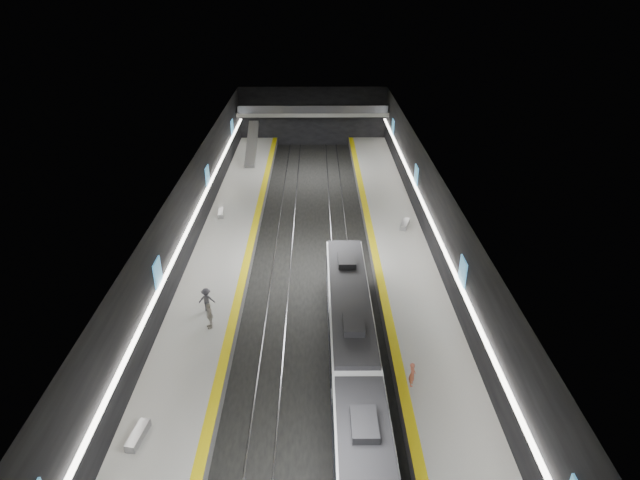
{
  "coord_description": "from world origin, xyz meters",
  "views": [
    {
      "loc": [
        0.37,
        -37.88,
        22.45
      ],
      "look_at": [
        0.69,
        1.43,
        2.2
      ],
      "focal_mm": 30.0,
      "sensor_mm": 36.0,
      "label": 1
    }
  ],
  "objects_px": {
    "bench_left_near": "(138,435)",
    "passenger_left_a": "(209,315)",
    "bench_left_far": "(221,213)",
    "passenger_left_b": "(207,300)",
    "passenger_right_a": "(412,374)",
    "bench_right_far": "(405,224)",
    "escalator": "(252,144)",
    "train": "(357,397)"
  },
  "relations": [
    {
      "from": "escalator",
      "to": "passenger_right_a",
      "type": "distance_m",
      "value": 42.62
    },
    {
      "from": "passenger_right_a",
      "to": "bench_left_far",
      "type": "bearing_deg",
      "value": 40.79
    },
    {
      "from": "train",
      "to": "escalator",
      "type": "bearing_deg",
      "value": 103.19
    },
    {
      "from": "passenger_left_b",
      "to": "passenger_left_a",
      "type": "bearing_deg",
      "value": 104.23
    },
    {
      "from": "bench_right_far",
      "to": "passenger_left_a",
      "type": "height_order",
      "value": "passenger_left_a"
    },
    {
      "from": "train",
      "to": "passenger_left_a",
      "type": "height_order",
      "value": "train"
    },
    {
      "from": "passenger_left_a",
      "to": "passenger_left_b",
      "type": "relative_size",
      "value": 1.08
    },
    {
      "from": "bench_right_far",
      "to": "passenger_left_a",
      "type": "distance_m",
      "value": 21.55
    },
    {
      "from": "bench_right_far",
      "to": "passenger_left_b",
      "type": "bearing_deg",
      "value": -120.45
    },
    {
      "from": "train",
      "to": "bench_left_far",
      "type": "distance_m",
      "value": 28.1
    },
    {
      "from": "passenger_left_b",
      "to": "bench_right_far",
      "type": "bearing_deg",
      "value": -141.06
    },
    {
      "from": "train",
      "to": "bench_right_far",
      "type": "xyz_separation_m",
      "value": [
        6.05,
        23.03,
        -0.95
      ]
    },
    {
      "from": "escalator",
      "to": "bench_left_near",
      "type": "xyz_separation_m",
      "value": [
        -1.21,
        -44.28,
        -1.67
      ]
    },
    {
      "from": "passenger_left_a",
      "to": "bench_left_far",
      "type": "bearing_deg",
      "value": 162.62
    },
    {
      "from": "passenger_left_b",
      "to": "bench_left_far",
      "type": "bearing_deg",
      "value": -85.49
    },
    {
      "from": "bench_left_near",
      "to": "bench_right_far",
      "type": "relative_size",
      "value": 0.94
    },
    {
      "from": "passenger_left_b",
      "to": "bench_left_near",
      "type": "bearing_deg",
      "value": 81.43
    },
    {
      "from": "escalator",
      "to": "passenger_right_a",
      "type": "bearing_deg",
      "value": -71.81
    },
    {
      "from": "train",
      "to": "passenger_left_a",
      "type": "bearing_deg",
      "value": 139.64
    },
    {
      "from": "escalator",
      "to": "passenger_right_a",
      "type": "height_order",
      "value": "escalator"
    },
    {
      "from": "bench_left_far",
      "to": "passenger_left_a",
      "type": "relative_size",
      "value": 0.97
    },
    {
      "from": "bench_right_far",
      "to": "passenger_left_b",
      "type": "xyz_separation_m",
      "value": [
        -15.77,
        -13.26,
        0.62
      ]
    },
    {
      "from": "train",
      "to": "bench_left_near",
      "type": "height_order",
      "value": "train"
    },
    {
      "from": "bench_left_near",
      "to": "passenger_right_a",
      "type": "distance_m",
      "value": 15.01
    },
    {
      "from": "passenger_right_a",
      "to": "passenger_left_a",
      "type": "height_order",
      "value": "passenger_left_a"
    },
    {
      "from": "escalator",
      "to": "passenger_left_b",
      "type": "relative_size",
      "value": 4.59
    },
    {
      "from": "train",
      "to": "escalator",
      "type": "xyz_separation_m",
      "value": [
        -10.0,
        42.67,
        0.7
      ]
    },
    {
      "from": "bench_left_near",
      "to": "passenger_right_a",
      "type": "height_order",
      "value": "passenger_right_a"
    },
    {
      "from": "bench_left_far",
      "to": "passenger_left_b",
      "type": "bearing_deg",
      "value": -92.33
    },
    {
      "from": "passenger_left_b",
      "to": "passenger_right_a",
      "type": "bearing_deg",
      "value": 148.69
    },
    {
      "from": "bench_right_far",
      "to": "passenger_left_a",
      "type": "relative_size",
      "value": 1.08
    },
    {
      "from": "train",
      "to": "bench_left_near",
      "type": "bearing_deg",
      "value": -171.85
    },
    {
      "from": "bench_left_far",
      "to": "bench_right_far",
      "type": "relative_size",
      "value": 0.9
    },
    {
      "from": "bench_left_far",
      "to": "passenger_left_b",
      "type": "height_order",
      "value": "passenger_left_b"
    },
    {
      "from": "passenger_right_a",
      "to": "passenger_left_b",
      "type": "xyz_separation_m",
      "value": [
        -13.02,
        7.58,
        0.1
      ]
    },
    {
      "from": "escalator",
      "to": "bench_right_far",
      "type": "height_order",
      "value": "escalator"
    },
    {
      "from": "bench_left_near",
      "to": "passenger_right_a",
      "type": "xyz_separation_m",
      "value": [
        14.51,
        3.8,
        0.54
      ]
    },
    {
      "from": "bench_left_near",
      "to": "passenger_left_a",
      "type": "height_order",
      "value": "passenger_left_a"
    },
    {
      "from": "train",
      "to": "passenger_left_b",
      "type": "distance_m",
      "value": 13.79
    },
    {
      "from": "train",
      "to": "passenger_left_b",
      "type": "height_order",
      "value": "train"
    },
    {
      "from": "passenger_left_a",
      "to": "escalator",
      "type": "bearing_deg",
      "value": 157.24
    },
    {
      "from": "passenger_left_a",
      "to": "bench_left_near",
      "type": "bearing_deg",
      "value": -36.26
    }
  ]
}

